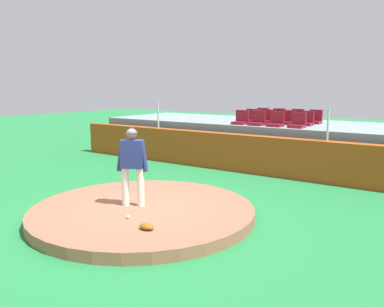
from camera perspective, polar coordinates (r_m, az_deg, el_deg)
ground_plane at (r=8.66m, az=-7.13°, el=-9.09°), size 60.00×60.00×0.00m
pitchers_mound at (r=8.63m, az=-7.15°, el=-8.38°), size 4.80×4.80×0.23m
pitcher at (r=8.46m, az=-8.68°, el=-1.02°), size 0.67×0.44×1.71m
baseball at (r=7.87m, az=-9.26°, el=-9.07°), size 0.07×0.07×0.07m
fielding_glove at (r=7.25m, az=-6.59°, el=-10.52°), size 0.30×0.20×0.11m
brick_barrier at (r=12.84m, az=8.83°, el=-0.11°), size 15.12×0.40×1.23m
fence_post_left at (r=14.85m, az=-4.94°, el=5.55°), size 0.06×0.06×0.96m
fence_post_right at (r=11.88m, az=19.18°, el=4.02°), size 0.06×0.06×0.96m
bleacher_platform at (r=15.16m, az=13.11°, el=1.67°), size 14.38×4.05×1.45m
stadium_chair_0 at (r=14.12m, az=7.11°, el=4.88°), size 0.48×0.44×0.50m
stadium_chair_1 at (r=13.81m, az=9.48°, el=4.71°), size 0.48×0.44×0.50m
stadium_chair_2 at (r=13.53m, az=12.12°, el=4.53°), size 0.48×0.44×0.50m
stadium_chair_3 at (r=13.27m, az=15.11°, el=4.31°), size 0.48×0.44×0.50m
stadium_chair_4 at (r=14.95m, az=8.56°, el=5.11°), size 0.48×0.44×0.50m
stadium_chair_5 at (r=14.64m, az=11.03°, el=4.94°), size 0.48×0.44×0.50m
stadium_chair_6 at (r=14.38m, az=13.69°, el=4.76°), size 0.48×0.44×0.50m
stadium_chair_7 at (r=14.15m, az=16.23°, el=4.57°), size 0.48×0.44×0.50m
stadium_chair_8 at (r=15.75m, az=10.13°, el=5.29°), size 0.48×0.44×0.50m
stadium_chair_9 at (r=15.49m, az=12.44°, el=5.14°), size 0.48×0.44×0.50m
stadium_chair_10 at (r=15.23m, az=15.00°, el=4.97°), size 0.48×0.44×0.50m
stadium_chair_11 at (r=14.98m, az=17.43°, el=4.78°), size 0.48×0.44×0.50m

